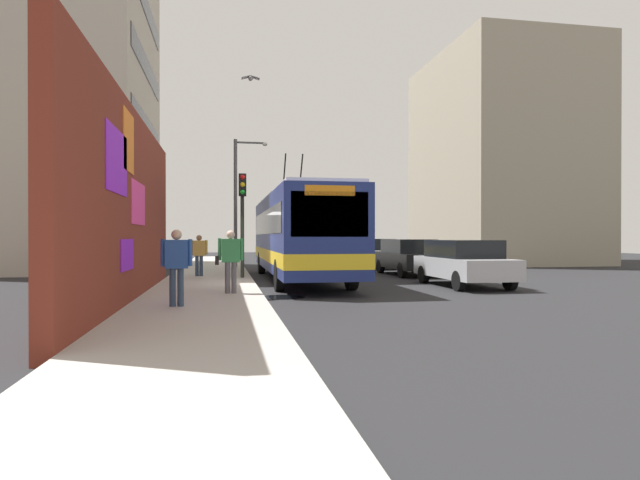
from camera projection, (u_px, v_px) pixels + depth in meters
ground_plane at (254, 286)px, 18.22m from camera, size 80.00×80.00×0.00m
sidewalk_slab at (207, 284)px, 17.93m from camera, size 48.00×3.20×0.15m
graffiti_wall at (131, 208)px, 13.39m from camera, size 13.46×0.32×4.86m
building_far_left at (66, 76)px, 27.82m from camera, size 11.82×8.19×20.33m
building_far_right at (500, 160)px, 35.05m from camera, size 11.46×8.66×13.58m
city_bus at (298, 233)px, 20.47m from camera, size 12.46×2.57×5.10m
parked_car_silver at (463, 262)px, 18.03m from camera, size 4.45×1.95×1.58m
parked_car_black at (409, 256)px, 23.38m from camera, size 4.64×1.88×1.58m
parked_car_white at (375, 253)px, 28.58m from camera, size 4.06×1.79×1.58m
pedestrian_at_curb at (230, 256)px, 14.41m from camera, size 0.23×0.76×1.71m
pedestrian_near_wall at (177, 261)px, 11.71m from camera, size 0.23×0.68×1.70m
pedestrian_midblock at (199, 252)px, 20.77m from camera, size 0.22×0.65×1.61m
traffic_light at (242, 207)px, 19.86m from camera, size 0.49×0.28×3.93m
street_lamp at (239, 194)px, 26.89m from camera, size 0.44×1.72×6.49m
flying_pigeons at (251, 78)px, 16.20m from camera, size 0.32×0.56×0.14m
curbside_puddle at (283, 297)px, 14.81m from camera, size 1.26×1.26×0.00m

